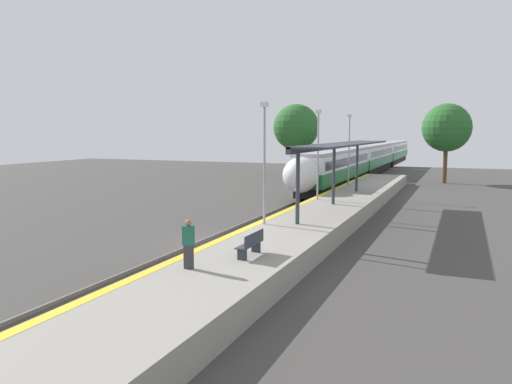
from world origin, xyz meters
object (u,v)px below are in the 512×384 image
object	(u,v)px
train	(371,157)
platform_bench	(251,243)
lamppost_near	(264,156)
lamppost_far	(349,145)
railway_signal	(314,162)
person_waiting	(188,243)
lamppost_mid	(318,149)

from	to	relation	value
train	platform_bench	xyz separation A→B (m)	(4.23, -49.63, -0.70)
platform_bench	lamppost_near	xyz separation A→B (m)	(-1.92, 6.11, 2.90)
lamppost_far	railway_signal	bearing A→B (deg)	134.35
train	lamppost_far	world-z (taller)	lamppost_far
person_waiting	lamppost_mid	bearing A→B (deg)	92.06
train	lamppost_mid	world-z (taller)	lamppost_mid
platform_bench	lamppost_mid	world-z (taller)	lamppost_mid
platform_bench	lamppost_mid	distance (m)	16.12
train	lamppost_mid	bearing A→B (deg)	-86.11
railway_signal	lamppost_near	size ratio (longest dim) A/B	0.73
train	person_waiting	xyz separation A→B (m)	(2.96, -51.96, -0.32)
lamppost_mid	lamppost_far	world-z (taller)	same
lamppost_mid	person_waiting	bearing A→B (deg)	-87.94
person_waiting	lamppost_far	xyz separation A→B (m)	(-0.65, 27.69, 2.51)
railway_signal	person_waiting	bearing A→B (deg)	-81.17
lamppost_near	lamppost_mid	size ratio (longest dim) A/B	1.00
person_waiting	railway_signal	distance (m)	32.53
platform_bench	lamppost_far	distance (m)	25.60
train	lamppost_far	bearing A→B (deg)	-84.57
lamppost_mid	lamppost_far	xyz separation A→B (m)	(0.00, 9.63, 0.00)
lamppost_near	platform_bench	bearing A→B (deg)	-72.53
railway_signal	lamppost_far	distance (m)	6.45
lamppost_far	lamppost_near	bearing A→B (deg)	-90.00
lamppost_far	train	bearing A→B (deg)	95.43
railway_signal	lamppost_far	size ratio (longest dim) A/B	0.73
person_waiting	lamppost_mid	size ratio (longest dim) A/B	0.28
platform_bench	lamppost_near	size ratio (longest dim) A/B	0.29
railway_signal	platform_bench	bearing A→B (deg)	-78.13
railway_signal	lamppost_far	bearing A→B (deg)	-45.65
train	lamppost_mid	distance (m)	34.04
platform_bench	person_waiting	xyz separation A→B (m)	(-1.28, -2.33, 0.38)
railway_signal	lamppost_mid	xyz separation A→B (m)	(4.34, -14.07, 1.72)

